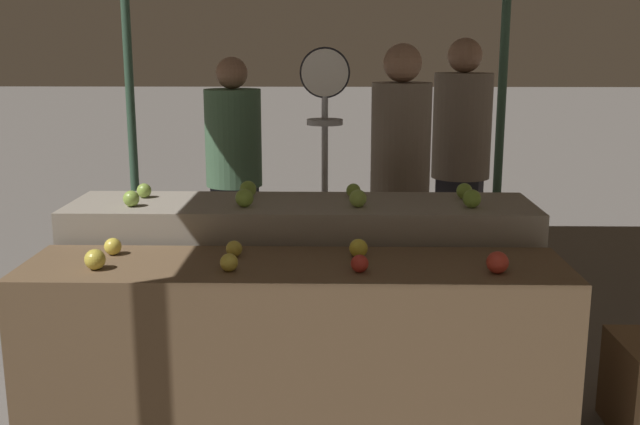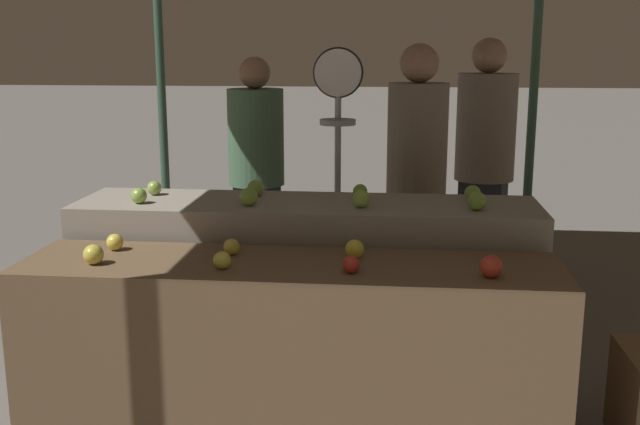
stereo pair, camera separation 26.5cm
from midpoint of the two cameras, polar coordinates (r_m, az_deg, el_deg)
display_counter_front at (r=3.24m, az=-4.25°, el=-10.92°), size 2.25×0.55×0.82m
display_counter_back at (r=3.77m, az=-3.41°, el=-6.36°), size 2.25×0.55×0.96m
apple_front_0 at (r=3.17m, az=-19.09°, el=-3.43°), size 0.08×0.08×0.08m
apple_front_1 at (r=3.02m, az=-9.46°, el=-3.80°), size 0.07×0.07×0.07m
apple_front_2 at (r=2.96m, az=0.48°, el=-3.94°), size 0.07×0.07×0.07m
apple_front_3 at (r=3.00m, az=10.93°, el=-3.79°), size 0.09×0.09×0.09m
apple_front_4 at (r=3.37m, az=-17.70°, el=-2.50°), size 0.07×0.07×0.07m
apple_front_5 at (r=3.22m, az=-8.92°, el=-2.77°), size 0.07×0.07×0.07m
apple_front_6 at (r=3.17m, az=0.56°, el=-2.76°), size 0.08×0.08×0.08m
apple_back_0 at (r=3.68m, az=-16.21°, el=1.01°), size 0.08×0.08×0.08m
apple_back_1 at (r=3.56m, az=-7.91°, el=1.09°), size 0.09×0.09×0.09m
apple_back_2 at (r=3.52m, az=0.76°, el=1.07°), size 0.08×0.08×0.08m
apple_back_3 at (r=3.56m, az=9.43°, el=1.04°), size 0.09×0.09×0.09m
apple_back_4 at (r=3.88m, az=-15.18°, el=1.61°), size 0.07×0.07×0.07m
apple_back_5 at (r=3.78m, az=-7.51°, el=1.77°), size 0.08×0.08×0.08m
apple_back_6 at (r=3.74m, az=0.54°, el=1.66°), size 0.07×0.07×0.07m
apple_back_7 at (r=3.76m, az=8.97°, el=1.61°), size 0.08×0.08×0.08m
produce_scale at (r=4.18m, az=-1.46°, el=6.15°), size 0.28×0.20×1.70m
person_vendor_at_scale at (r=4.48m, az=4.45°, el=3.47°), size 0.39×0.39×1.72m
person_customer_left at (r=5.20m, az=-8.03°, el=3.94°), size 0.51×0.51×1.63m
person_customer_right at (r=5.20m, az=9.27°, el=4.74°), size 0.52×0.52×1.76m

